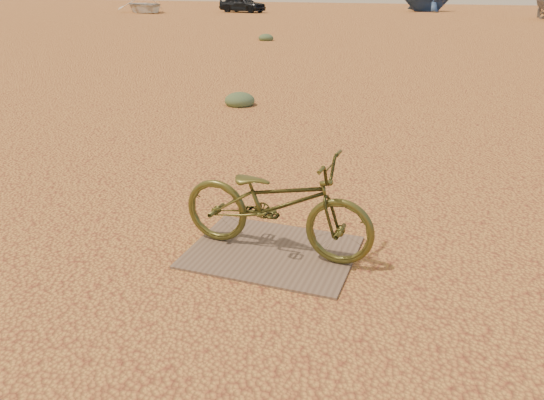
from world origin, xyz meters
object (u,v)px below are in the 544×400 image
(bicycle, at_px, (276,203))
(boat_near_left, at_px, (145,6))
(plywood_board, at_px, (272,252))
(car, at_px, (242,4))

(bicycle, distance_m, boat_near_left, 41.67)
(plywood_board, relative_size, bicycle, 0.83)
(bicycle, relative_size, boat_near_left, 0.35)
(car, bearing_deg, bicycle, -144.73)
(plywood_board, distance_m, bicycle, 0.49)
(car, xyz_separation_m, boat_near_left, (-7.17, -2.97, -0.12))
(car, relative_size, boat_near_left, 0.75)
(boat_near_left, bearing_deg, plywood_board, -101.17)
(bicycle, xyz_separation_m, boat_near_left, (-23.21, 34.61, 0.04))
(plywood_board, xyz_separation_m, car, (-16.01, 37.60, 0.65))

